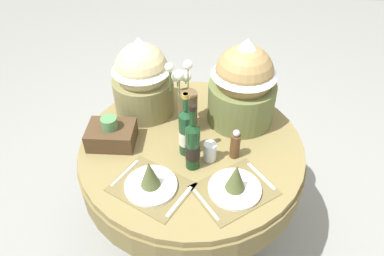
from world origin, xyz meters
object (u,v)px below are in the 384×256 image
at_px(flower_vase, 186,103).
at_px(place_setting_right, 235,184).
at_px(wine_bottle_left, 186,132).
at_px(gift_tub_back_right, 243,80).
at_px(place_setting_left, 150,180).
at_px(dining_table, 192,161).
at_px(pepper_mill, 235,145).
at_px(wine_bottle_rear, 193,146).
at_px(tumbler_near_left, 210,152).
at_px(gift_tub_back_left, 142,74).
at_px(woven_basket_side_left, 111,134).

bearing_deg(flower_vase, place_setting_right, -59.69).
height_order(wine_bottle_left, gift_tub_back_right, gift_tub_back_right).
bearing_deg(gift_tub_back_right, place_setting_left, -128.98).
height_order(flower_vase, gift_tub_back_right, gift_tub_back_right).
height_order(dining_table, flower_vase, flower_vase).
xyz_separation_m(place_setting_right, pepper_mill, (0.00, 0.22, 0.03)).
bearing_deg(place_setting_left, place_setting_right, 0.42).
bearing_deg(wine_bottle_rear, pepper_mill, 21.47).
distance_m(tumbler_near_left, gift_tub_back_left, 0.56).
bearing_deg(dining_table, flower_vase, 106.18).
relative_size(gift_tub_back_left, woven_basket_side_left, 1.90).
bearing_deg(gift_tub_back_right, flower_vase, -161.81).
height_order(wine_bottle_left, wine_bottle_rear, wine_bottle_rear).
bearing_deg(place_setting_right, gift_tub_back_left, 130.76).
bearing_deg(woven_basket_side_left, place_setting_left, -49.94).
height_order(dining_table, tumbler_near_left, tumbler_near_left).
distance_m(flower_vase, tumbler_near_left, 0.29).
height_order(flower_vase, wine_bottle_rear, flower_vase).
bearing_deg(tumbler_near_left, wine_bottle_left, 159.86).
bearing_deg(wine_bottle_rear, gift_tub_back_right, 57.49).
relative_size(wine_bottle_rear, tumbler_near_left, 3.70).
relative_size(wine_bottle_left, woven_basket_side_left, 1.51).
height_order(gift_tub_back_left, gift_tub_back_right, gift_tub_back_right).
distance_m(tumbler_near_left, woven_basket_side_left, 0.51).
bearing_deg(wine_bottle_left, place_setting_left, -121.00).
bearing_deg(wine_bottle_left, gift_tub_back_right, 45.36).
relative_size(place_setting_left, gift_tub_back_left, 0.94).
xyz_separation_m(place_setting_left, flower_vase, (0.13, 0.42, 0.12)).
relative_size(dining_table, place_setting_left, 2.77).
height_order(wine_bottle_rear, gift_tub_back_right, gift_tub_back_right).
bearing_deg(pepper_mill, gift_tub_back_right, 82.66).
distance_m(gift_tub_back_left, woven_basket_side_left, 0.36).
distance_m(flower_vase, gift_tub_back_right, 0.32).
bearing_deg(place_setting_right, wine_bottle_left, 134.68).
xyz_separation_m(place_setting_left, place_setting_right, (0.38, 0.00, 0.00)).
distance_m(dining_table, pepper_mill, 0.31).
bearing_deg(place_setting_right, flower_vase, 120.31).
bearing_deg(wine_bottle_left, woven_basket_side_left, 173.24).
distance_m(place_setting_right, tumbler_near_left, 0.23).
relative_size(flower_vase, gift_tub_back_left, 0.92).
bearing_deg(flower_vase, woven_basket_side_left, -159.36).
height_order(place_setting_right, pepper_mill, pepper_mill).
xyz_separation_m(wine_bottle_left, pepper_mill, (0.24, -0.02, -0.06)).
distance_m(wine_bottle_left, tumbler_near_left, 0.15).
bearing_deg(flower_vase, wine_bottle_rear, -79.92).
relative_size(gift_tub_back_left, gift_tub_back_right, 0.93).
height_order(place_setting_right, gift_tub_back_right, gift_tub_back_right).
xyz_separation_m(place_setting_left, wine_bottle_rear, (0.18, 0.14, 0.09)).
height_order(place_setting_right, wine_bottle_left, wine_bottle_left).
bearing_deg(place_setting_left, dining_table, 60.93).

